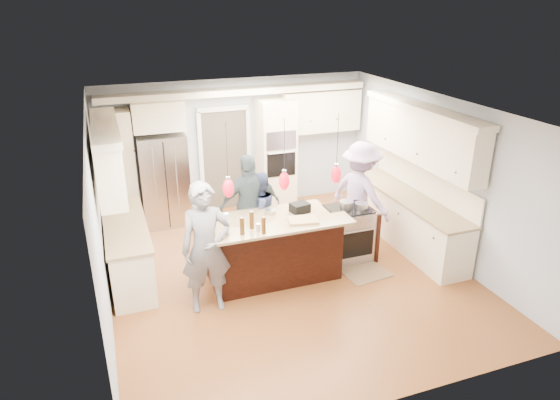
# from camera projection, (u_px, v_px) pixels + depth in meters

# --- Properties ---
(ground_plane) EXTENTS (6.00, 6.00, 0.00)m
(ground_plane) POSITION_uv_depth(u_px,v_px,m) (287.00, 273.00, 8.15)
(ground_plane) COLOR #99582A
(ground_plane) RESTS_ON ground
(room_shell) EXTENTS (5.54, 6.04, 2.72)m
(room_shell) POSITION_uv_depth(u_px,v_px,m) (288.00, 167.00, 7.45)
(room_shell) COLOR #B2BCC6
(room_shell) RESTS_ON ground
(refrigerator) EXTENTS (0.90, 0.70, 1.80)m
(refrigerator) POSITION_uv_depth(u_px,v_px,m) (164.00, 180.00, 9.61)
(refrigerator) COLOR #B7B7BC
(refrigerator) RESTS_ON ground
(oven_column) EXTENTS (0.72, 0.69, 2.30)m
(oven_column) POSITION_uv_depth(u_px,v_px,m) (276.00, 155.00, 10.26)
(oven_column) COLOR #EEE5C1
(oven_column) RESTS_ON ground
(back_upper_cabinets) EXTENTS (5.30, 0.61, 2.54)m
(back_upper_cabinets) POSITION_uv_depth(u_px,v_px,m) (202.00, 136.00, 9.68)
(back_upper_cabinets) COLOR #EEE5C1
(back_upper_cabinets) RESTS_ON ground
(right_counter_run) EXTENTS (0.64, 3.10, 2.51)m
(right_counter_run) POSITION_uv_depth(u_px,v_px,m) (411.00, 188.00, 8.78)
(right_counter_run) COLOR #EEE5C1
(right_counter_run) RESTS_ON ground
(left_cabinets) EXTENTS (0.64, 2.30, 2.51)m
(left_cabinets) POSITION_uv_depth(u_px,v_px,m) (121.00, 216.00, 7.67)
(left_cabinets) COLOR #EEE5C1
(left_cabinets) RESTS_ON ground
(kitchen_island) EXTENTS (2.10, 1.46, 1.12)m
(kitchen_island) POSITION_uv_depth(u_px,v_px,m) (271.00, 247.00, 7.95)
(kitchen_island) COLOR black
(kitchen_island) RESTS_ON ground
(island_range) EXTENTS (0.82, 0.71, 0.92)m
(island_range) POSITION_uv_depth(u_px,v_px,m) (348.00, 233.00, 8.47)
(island_range) COLOR #B7B7BC
(island_range) RESTS_ON ground
(pendant_lights) EXTENTS (1.75, 0.15, 1.03)m
(pendant_lights) POSITION_uv_depth(u_px,v_px,m) (284.00, 181.00, 6.94)
(pendant_lights) COLOR black
(pendant_lights) RESTS_ON ground
(person_bar_end) EXTENTS (0.72, 0.50, 1.92)m
(person_bar_end) POSITION_uv_depth(u_px,v_px,m) (206.00, 248.00, 6.89)
(person_bar_end) COLOR slate
(person_bar_end) RESTS_ON ground
(person_far_left) EXTENTS (0.89, 0.83, 1.47)m
(person_far_left) POSITION_uv_depth(u_px,v_px,m) (258.00, 213.00, 8.54)
(person_far_left) COLOR navy
(person_far_left) RESTS_ON ground
(person_far_right) EXTENTS (1.06, 0.45, 1.80)m
(person_far_right) POSITION_uv_depth(u_px,v_px,m) (250.00, 206.00, 8.43)
(person_far_right) COLOR #41535B
(person_far_right) RESTS_ON ground
(person_range_side) EXTENTS (1.11, 1.39, 1.89)m
(person_range_side) POSITION_uv_depth(u_px,v_px,m) (360.00, 194.00, 8.81)
(person_range_side) COLOR #B092C5
(person_range_side) RESTS_ON ground
(floor_rug) EXTENTS (0.83, 1.12, 0.01)m
(floor_rug) POSITION_uv_depth(u_px,v_px,m) (357.00, 266.00, 8.32)
(floor_rug) COLOR brown
(floor_rug) RESTS_ON ground
(water_bottle) EXTENTS (0.09, 0.09, 0.30)m
(water_bottle) POSITION_uv_depth(u_px,v_px,m) (227.00, 224.00, 6.90)
(water_bottle) COLOR silver
(water_bottle) RESTS_ON kitchen_island
(beer_bottle_a) EXTENTS (0.08, 0.08, 0.26)m
(beer_bottle_a) POSITION_uv_depth(u_px,v_px,m) (242.00, 226.00, 6.88)
(beer_bottle_a) COLOR #42270B
(beer_bottle_a) RESTS_ON kitchen_island
(beer_bottle_b) EXTENTS (0.07, 0.07, 0.25)m
(beer_bottle_b) POSITION_uv_depth(u_px,v_px,m) (264.00, 225.00, 6.91)
(beer_bottle_b) COLOR #42270B
(beer_bottle_b) RESTS_ON kitchen_island
(beer_bottle_c) EXTENTS (0.09, 0.09, 0.26)m
(beer_bottle_c) POSITION_uv_depth(u_px,v_px,m) (252.00, 220.00, 7.06)
(beer_bottle_c) COLOR #42270B
(beer_bottle_c) RESTS_ON kitchen_island
(drink_can) EXTENTS (0.07, 0.07, 0.12)m
(drink_can) POSITION_uv_depth(u_px,v_px,m) (258.00, 227.00, 7.00)
(drink_can) COLOR #B7B7BC
(drink_can) RESTS_ON kitchen_island
(cutting_board) EXTENTS (0.48, 0.39, 0.03)m
(cutting_board) POSITION_uv_depth(u_px,v_px,m) (303.00, 220.00, 7.33)
(cutting_board) COLOR tan
(cutting_board) RESTS_ON kitchen_island
(pot_large) EXTENTS (0.23, 0.23, 0.13)m
(pot_large) POSITION_uv_depth(u_px,v_px,m) (346.00, 205.00, 8.25)
(pot_large) COLOR #B7B7BC
(pot_large) RESTS_ON island_range
(pot_small) EXTENTS (0.22, 0.22, 0.11)m
(pot_small) POSITION_uv_depth(u_px,v_px,m) (361.00, 206.00, 8.23)
(pot_small) COLOR #B7B7BC
(pot_small) RESTS_ON island_range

